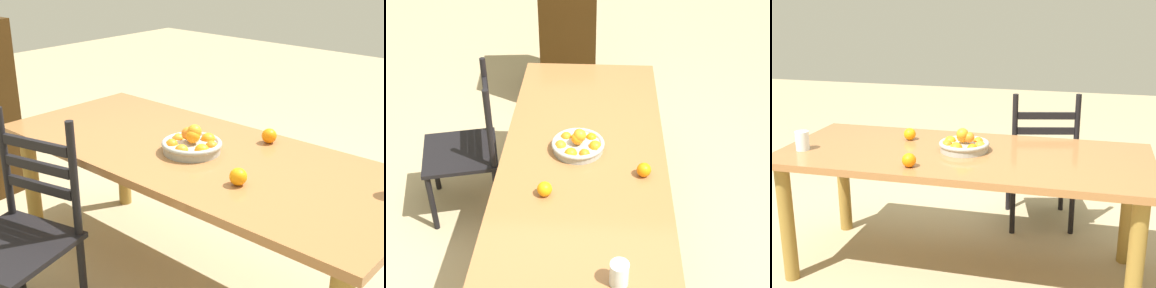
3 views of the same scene
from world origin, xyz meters
The scene contains 8 objects.
ground_plane centered at (0.00, 0.00, 0.00)m, with size 12.00×12.00×0.00m, color tan.
dining_table centered at (0.00, 0.00, 0.63)m, with size 2.04×0.86×0.72m.
chair_near_window centered at (0.36, 0.74, 0.45)m, with size 0.55×0.55×0.96m.
cabinet centered at (1.93, 0.23, 0.59)m, with size 0.72×0.45×1.18m, color black.
fruit_bowl centered at (0.00, 0.03, 0.76)m, with size 0.28×0.28×0.13m.
orange_loose_0 centered at (-0.20, -0.30, 0.76)m, with size 0.07×0.07×0.07m, color orange.
orange_loose_1 centered at (-0.37, 0.17, 0.76)m, with size 0.07×0.07×0.07m, color orange.
drinking_glass centered at (-0.88, -0.17, 0.78)m, with size 0.08×0.08×0.11m, color silver.
Camera 2 is at (-2.24, -0.08, 2.34)m, focal length 48.57 mm.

